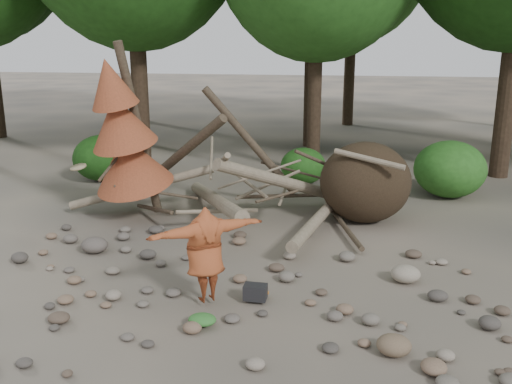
# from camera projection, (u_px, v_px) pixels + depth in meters

# --- Properties ---
(ground) EXTENTS (120.00, 120.00, 0.00)m
(ground) POSITION_uv_depth(u_px,v_px,m) (222.00, 286.00, 10.39)
(ground) COLOR #514C44
(ground) RESTS_ON ground
(deadfall_pile) EXTENTS (8.55, 5.24, 3.30)m
(deadfall_pile) POSITION_uv_depth(u_px,v_px,m) (341.00, 184.00, 13.85)
(deadfall_pile) COLOR #332619
(deadfall_pile) RESTS_ON ground
(dead_conifer) EXTENTS (2.06, 2.16, 4.35)m
(dead_conifer) POSITION_uv_depth(u_px,v_px,m) (124.00, 136.00, 13.54)
(dead_conifer) COLOR #4C3F30
(dead_conifer) RESTS_ON ground
(bush_left) EXTENTS (1.80, 1.80, 1.44)m
(bush_left) POSITION_uv_depth(u_px,v_px,m) (102.00, 158.00, 17.93)
(bush_left) COLOR #1B4913
(bush_left) RESTS_ON ground
(bush_mid) EXTENTS (1.40, 1.40, 1.12)m
(bush_mid) POSITION_uv_depth(u_px,v_px,m) (303.00, 166.00, 17.54)
(bush_mid) COLOR #245C1A
(bush_mid) RESTS_ON ground
(bush_right) EXTENTS (2.00, 2.00, 1.60)m
(bush_right) POSITION_uv_depth(u_px,v_px,m) (450.00, 169.00, 16.04)
(bush_right) COLOR #2D6D22
(bush_right) RESTS_ON ground
(frisbee_thrower) EXTENTS (3.23, 1.65, 2.31)m
(frisbee_thrower) POSITION_uv_depth(u_px,v_px,m) (205.00, 254.00, 9.48)
(frisbee_thrower) COLOR #9E4723
(frisbee_thrower) RESTS_ON ground
(backpack) EXTENTS (0.40, 0.27, 0.26)m
(backpack) POSITION_uv_depth(u_px,v_px,m) (255.00, 295.00, 9.74)
(backpack) COLOR black
(backpack) RESTS_ON ground
(cloth_green) EXTENTS (0.44, 0.37, 0.17)m
(cloth_green) POSITION_uv_depth(u_px,v_px,m) (202.00, 322.00, 8.90)
(cloth_green) COLOR #306E2C
(cloth_green) RESTS_ON ground
(cloth_orange) EXTENTS (0.31, 0.26, 0.11)m
(cloth_orange) POSITION_uv_depth(u_px,v_px,m) (260.00, 295.00, 9.91)
(cloth_orange) COLOR #A85D1C
(cloth_orange) RESTS_ON ground
(boulder_front_right) EXTENTS (0.50, 0.45, 0.30)m
(boulder_front_right) POSITION_uv_depth(u_px,v_px,m) (394.00, 345.00, 8.12)
(boulder_front_right) COLOR brown
(boulder_front_right) RESTS_ON ground
(boulder_mid_right) EXTENTS (0.54, 0.49, 0.32)m
(boulder_mid_right) POSITION_uv_depth(u_px,v_px,m) (406.00, 274.00, 10.53)
(boulder_mid_right) COLOR gray
(boulder_mid_right) RESTS_ON ground
(boulder_mid_left) EXTENTS (0.56, 0.51, 0.34)m
(boulder_mid_left) POSITION_uv_depth(u_px,v_px,m) (94.00, 245.00, 11.98)
(boulder_mid_left) COLOR #5C544D
(boulder_mid_left) RESTS_ON ground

